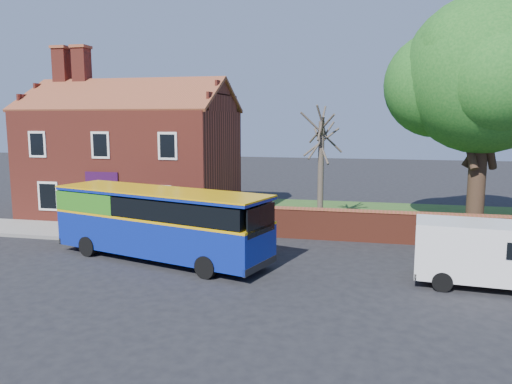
# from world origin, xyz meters

# --- Properties ---
(ground) EXTENTS (120.00, 120.00, 0.00)m
(ground) POSITION_xyz_m (0.00, 0.00, 0.00)
(ground) COLOR black
(ground) RESTS_ON ground
(pavement) EXTENTS (18.00, 3.50, 0.12)m
(pavement) POSITION_xyz_m (-7.00, 5.75, 0.06)
(pavement) COLOR gray
(pavement) RESTS_ON ground
(kerb) EXTENTS (18.00, 0.15, 0.14)m
(kerb) POSITION_xyz_m (-7.00, 4.00, 0.07)
(kerb) COLOR slate
(kerb) RESTS_ON ground
(grass_strip) EXTENTS (26.00, 12.00, 0.04)m
(grass_strip) POSITION_xyz_m (13.00, 13.00, 0.02)
(grass_strip) COLOR #426B28
(grass_strip) RESTS_ON ground
(shop_building) EXTENTS (12.30, 8.13, 10.50)m
(shop_building) POSITION_xyz_m (-7.02, 11.50, 3.41)
(shop_building) COLOR maroon
(shop_building) RESTS_ON ground
(boundary_wall) EXTENTS (22.00, 0.38, 1.60)m
(boundary_wall) POSITION_xyz_m (13.00, 7.00, 0.81)
(boundary_wall) COLOR maroon
(boundary_wall) RESTS_ON ground
(bus) EXTENTS (10.31, 5.30, 3.05)m
(bus) POSITION_xyz_m (-1.35, 1.90, 1.73)
(bus) COLOR navy
(bus) RESTS_ON ground
(van_near) EXTENTS (5.55, 2.64, 2.36)m
(van_near) POSITION_xyz_m (12.11, 1.08, 1.32)
(van_near) COLOR white
(van_near) RESTS_ON ground
(large_tree) EXTENTS (10.01, 7.92, 12.21)m
(large_tree) POSITION_xyz_m (13.18, 9.92, 7.99)
(large_tree) COLOR black
(large_tree) RESTS_ON ground
(bare_tree) EXTENTS (2.42, 2.88, 6.46)m
(bare_tree) POSITION_xyz_m (4.96, 10.68, 3.31)
(bare_tree) COLOR #4C4238
(bare_tree) RESTS_ON ground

